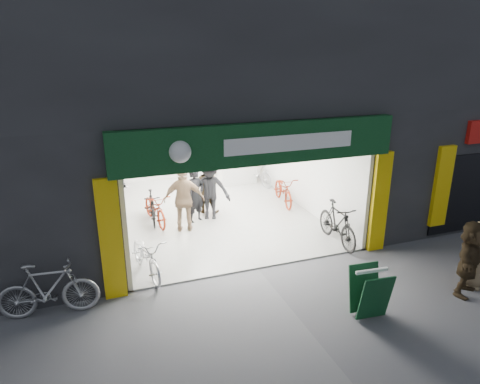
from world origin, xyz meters
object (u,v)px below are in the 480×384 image
bike_left_front (146,256)px  pedestrian_near (480,254)px  parked_bike (48,289)px  bike_right_front (337,224)px  sandwich_board (370,292)px

bike_left_front → pedestrian_near: 7.33m
bike_left_front → parked_bike: parked_bike is taller
bike_right_front → parked_bike: (-7.00, -0.90, -0.00)m
sandwich_board → bike_right_front: bearing=73.7°
bike_right_front → sandwich_board: bearing=-108.9°
pedestrian_near → bike_right_front: bearing=108.7°
bike_right_front → sandwich_board: (-1.20, -3.05, -0.03)m
bike_right_front → sandwich_board: size_ratio=1.94×
parked_bike → bike_left_front: bearing=-58.3°
parked_bike → pedestrian_near: 8.93m
parked_bike → bike_right_front: bearing=-76.3°
bike_right_front → pedestrian_near: pedestrian_near is taller
bike_left_front → pedestrian_near: pedestrian_near is taller
bike_left_front → sandwich_board: (3.80, -3.09, 0.05)m
pedestrian_near → sandwich_board: pedestrian_near is taller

